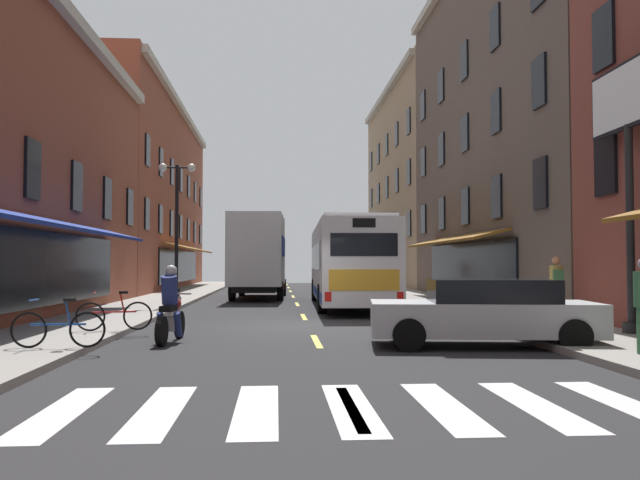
% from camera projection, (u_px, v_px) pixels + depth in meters
% --- Properties ---
extents(ground_plane, '(34.80, 80.00, 0.10)m').
position_uv_depth(ground_plane, '(308.00, 328.00, 17.51)').
color(ground_plane, '#28282B').
extents(lane_centre_dashes, '(0.14, 73.90, 0.01)m').
position_uv_depth(lane_centre_dashes, '(309.00, 327.00, 17.26)').
color(lane_centre_dashes, '#DBCC4C').
rests_on(lane_centre_dashes, ground).
extents(crosswalk_near, '(7.10, 2.80, 0.01)m').
position_uv_depth(crosswalk_near, '(351.00, 407.00, 7.54)').
color(crosswalk_near, silver).
rests_on(crosswalk_near, ground).
extents(sidewalk_left, '(3.00, 80.00, 0.14)m').
position_uv_depth(sidewalk_left, '(86.00, 325.00, 17.12)').
color(sidewalk_left, gray).
rests_on(sidewalk_left, ground).
extents(sidewalk_right, '(3.00, 80.00, 0.14)m').
position_uv_depth(sidewalk_right, '(521.00, 322.00, 17.91)').
color(sidewalk_right, gray).
rests_on(sidewalk_right, ground).
extents(billboard_sign, '(0.40, 3.09, 6.14)m').
position_uv_depth(billboard_sign, '(628.00, 124.00, 14.57)').
color(billboard_sign, black).
rests_on(billboard_sign, sidewalk_right).
extents(transit_bus, '(2.93, 12.44, 3.29)m').
position_uv_depth(transit_bus, '(348.00, 263.00, 25.75)').
color(transit_bus, silver).
rests_on(transit_bus, ground).
extents(box_truck, '(2.73, 8.12, 3.96)m').
position_uv_depth(box_truck, '(259.00, 257.00, 31.41)').
color(box_truck, '#B21E19').
rests_on(box_truck, ground).
extents(sedan_near, '(2.01, 4.43, 1.29)m').
position_uv_depth(sedan_near, '(266.00, 280.00, 42.25)').
color(sedan_near, silver).
rests_on(sedan_near, ground).
extents(sedan_mid, '(4.72, 2.44, 1.37)m').
position_uv_depth(sedan_mid, '(485.00, 312.00, 13.18)').
color(sedan_mid, silver).
rests_on(sedan_mid, ground).
extents(motorcycle_rider, '(0.64, 2.07, 1.66)m').
position_uv_depth(motorcycle_rider, '(171.00, 309.00, 13.83)').
color(motorcycle_rider, black).
rests_on(motorcycle_rider, ground).
extents(bicycle_near, '(1.71, 0.48, 0.91)m').
position_uv_depth(bicycle_near, '(58.00, 328.00, 11.87)').
color(bicycle_near, black).
rests_on(bicycle_near, sidewalk_left).
extents(bicycle_mid, '(1.69, 0.51, 0.91)m').
position_uv_depth(bicycle_mid, '(114.00, 315.00, 14.95)').
color(bicycle_mid, black).
rests_on(bicycle_mid, sidewalk_left).
extents(pedestrian_near, '(0.37, 0.52, 1.75)m').
position_uv_depth(pedestrian_near, '(557.00, 286.00, 17.79)').
color(pedestrian_near, '#4C4C51').
rests_on(pedestrian_near, sidewalk_right).
extents(pedestrian_far, '(0.36, 0.36, 1.83)m').
position_uv_depth(pedestrian_far, '(400.00, 275.00, 33.63)').
color(pedestrian_far, black).
rests_on(pedestrian_far, sidewalk_right).
extents(street_lamp_twin, '(1.42, 0.32, 5.45)m').
position_uv_depth(street_lamp_twin, '(177.00, 226.00, 25.00)').
color(street_lamp_twin, black).
rests_on(street_lamp_twin, sidewalk_left).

